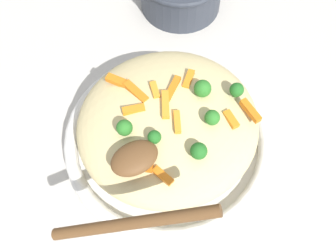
# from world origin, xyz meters

# --- Properties ---
(ground_plane) EXTENTS (2.40, 2.40, 0.00)m
(ground_plane) POSITION_xyz_m (0.00, 0.00, 0.00)
(ground_plane) COLOR beige
(serving_bowl) EXTENTS (0.29, 0.29, 0.04)m
(serving_bowl) POSITION_xyz_m (0.00, 0.00, 0.02)
(serving_bowl) COLOR white
(serving_bowl) RESTS_ON ground_plane
(pasta_mound) EXTENTS (0.24, 0.23, 0.07)m
(pasta_mound) POSITION_xyz_m (0.00, 0.00, 0.07)
(pasta_mound) COLOR #DBC689
(pasta_mound) RESTS_ON serving_bowl
(carrot_piece_0) EXTENTS (0.04, 0.03, 0.01)m
(carrot_piece_0) POSITION_xyz_m (0.07, 0.04, 0.10)
(carrot_piece_0) COLOR orange
(carrot_piece_0) RESTS_ON pasta_mound
(carrot_piece_1) EXTENTS (0.01, 0.03, 0.01)m
(carrot_piece_1) POSITION_xyz_m (0.00, -0.03, 0.11)
(carrot_piece_1) COLOR orange
(carrot_piece_1) RESTS_ON pasta_mound
(carrot_piece_2) EXTENTS (0.02, 0.03, 0.01)m
(carrot_piece_2) POSITION_xyz_m (-0.00, 0.02, 0.11)
(carrot_piece_2) COLOR orange
(carrot_piece_2) RESTS_ON pasta_mound
(carrot_piece_3) EXTENTS (0.01, 0.03, 0.01)m
(carrot_piece_3) POSITION_xyz_m (-0.06, 0.05, 0.10)
(carrot_piece_3) COLOR orange
(carrot_piece_3) RESTS_ON pasta_mound
(carrot_piece_4) EXTENTS (0.01, 0.03, 0.01)m
(carrot_piece_4) POSITION_xyz_m (-0.09, 0.05, 0.10)
(carrot_piece_4) COLOR orange
(carrot_piece_4) RESTS_ON pasta_mound
(carrot_piece_5) EXTENTS (0.03, 0.03, 0.01)m
(carrot_piece_5) POSITION_xyz_m (-0.05, -0.03, 0.10)
(carrot_piece_5) COLOR orange
(carrot_piece_5) RESTS_ON pasta_mound
(carrot_piece_6) EXTENTS (0.04, 0.03, 0.01)m
(carrot_piece_6) POSITION_xyz_m (-0.02, -0.02, 0.11)
(carrot_piece_6) COLOR orange
(carrot_piece_6) RESTS_ON pasta_mound
(carrot_piece_7) EXTENTS (0.02, 0.04, 0.01)m
(carrot_piece_7) POSITION_xyz_m (0.02, -0.04, 0.10)
(carrot_piece_7) COLOR orange
(carrot_piece_7) RESTS_ON pasta_mound
(carrot_piece_8) EXTENTS (0.02, 0.03, 0.01)m
(carrot_piece_8) POSITION_xyz_m (0.05, 0.07, 0.10)
(carrot_piece_8) COLOR orange
(carrot_piece_8) RESTS_ON pasta_mound
(carrot_piece_9) EXTENTS (0.03, 0.04, 0.01)m
(carrot_piece_9) POSITION_xyz_m (-0.00, -0.01, 0.11)
(carrot_piece_9) COLOR orange
(carrot_piece_9) RESTS_ON pasta_mound
(carrot_piece_10) EXTENTS (0.03, 0.02, 0.01)m
(carrot_piece_10) POSITION_xyz_m (0.04, -0.02, 0.10)
(carrot_piece_10) COLOR orange
(carrot_piece_10) RESTS_ON pasta_mound
(carrot_piece_11) EXTENTS (0.03, 0.03, 0.01)m
(carrot_piece_11) POSITION_xyz_m (0.03, -0.07, 0.10)
(carrot_piece_11) COLOR orange
(carrot_piece_11) RESTS_ON pasta_mound
(broccoli_floret_0) EXTENTS (0.02, 0.02, 0.02)m
(broccoli_floret_0) POSITION_xyz_m (-0.04, 0.04, 0.11)
(broccoli_floret_0) COLOR #296820
(broccoli_floret_0) RESTS_ON pasta_mound
(broccoli_floret_1) EXTENTS (0.02, 0.02, 0.02)m
(broccoli_floret_1) POSITION_xyz_m (-0.05, -0.00, 0.11)
(broccoli_floret_1) COLOR #296820
(broccoli_floret_1) RESTS_ON pasta_mound
(broccoli_floret_2) EXTENTS (0.02, 0.02, 0.02)m
(broccoli_floret_2) POSITION_xyz_m (0.03, 0.03, 0.11)
(broccoli_floret_2) COLOR #205B1C
(broccoli_floret_2) RESTS_ON pasta_mound
(broccoli_floret_3) EXTENTS (0.02, 0.02, 0.02)m
(broccoli_floret_3) POSITION_xyz_m (-0.09, 0.02, 0.11)
(broccoli_floret_3) COLOR #205B1C
(broccoli_floret_3) RESTS_ON pasta_mound
(broccoli_floret_4) EXTENTS (0.02, 0.02, 0.02)m
(broccoli_floret_4) POSITION_xyz_m (0.06, 0.00, 0.11)
(broccoli_floret_4) COLOR #296820
(broccoli_floret_4) RESTS_ON pasta_mound
(broccoli_floret_5) EXTENTS (0.02, 0.02, 0.02)m
(broccoli_floret_5) POSITION_xyz_m (0.00, 0.07, 0.11)
(broccoli_floret_5) COLOR #205B1C
(broccoli_floret_5) RESTS_ON pasta_mound
(serving_spoon) EXTENTS (0.15, 0.13, 0.08)m
(serving_spoon) POSITION_xyz_m (0.08, 0.07, 0.12)
(serving_spoon) COLOR brown
(serving_spoon) RESTS_ON pasta_mound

